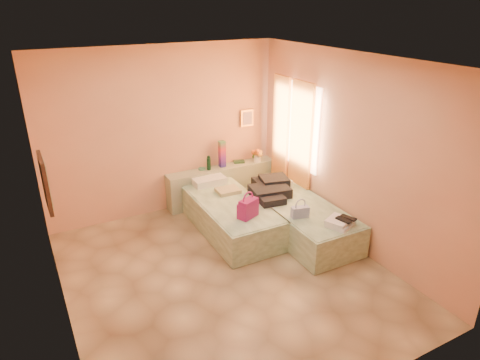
% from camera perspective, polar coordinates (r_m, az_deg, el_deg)
% --- Properties ---
extents(ground, '(4.50, 4.50, 0.00)m').
position_cam_1_polar(ground, '(5.92, -1.82, -12.42)').
color(ground, tan).
rests_on(ground, ground).
extents(room_walls, '(4.02, 4.51, 2.81)m').
position_cam_1_polar(room_walls, '(5.66, -2.78, 6.13)').
color(room_walls, '#E6A57A').
rests_on(room_walls, ground).
extents(headboard_ledge, '(2.05, 0.30, 0.65)m').
position_cam_1_polar(headboard_ledge, '(7.78, -2.40, -0.49)').
color(headboard_ledge, '#96A083').
rests_on(headboard_ledge, ground).
extents(bed_left, '(0.92, 2.01, 0.50)m').
position_cam_1_polar(bed_left, '(6.82, -1.32, -4.78)').
color(bed_left, beige).
rests_on(bed_left, ground).
extents(bed_right, '(0.92, 2.01, 0.50)m').
position_cam_1_polar(bed_right, '(6.75, 8.08, -5.31)').
color(bed_right, beige).
rests_on(bed_right, ground).
extents(water_bottle, '(0.07, 0.07, 0.25)m').
position_cam_1_polar(water_bottle, '(7.50, -4.19, 2.25)').
color(water_bottle, '#133420').
rests_on(water_bottle, headboard_ledge).
extents(rainbow_box, '(0.11, 0.11, 0.47)m').
position_cam_1_polar(rainbow_box, '(7.60, -2.40, 3.48)').
color(rainbow_box, '#96125F').
rests_on(rainbow_box, headboard_ledge).
extents(small_dish, '(0.13, 0.13, 0.03)m').
position_cam_1_polar(small_dish, '(7.55, -5.12, 1.48)').
color(small_dish, '#488568').
rests_on(small_dish, headboard_ledge).
extents(green_book, '(0.23, 0.19, 0.03)m').
position_cam_1_polar(green_book, '(7.86, -0.14, 2.46)').
color(green_book, '#2A4F2F').
rests_on(green_book, headboard_ledge).
extents(flower_vase, '(0.28, 0.28, 0.29)m').
position_cam_1_polar(flower_vase, '(7.86, 2.33, 3.46)').
color(flower_vase, silver).
rests_on(flower_vase, headboard_ledge).
extents(magenta_handbag, '(0.35, 0.27, 0.28)m').
position_cam_1_polar(magenta_handbag, '(6.19, 1.06, -3.76)').
color(magenta_handbag, '#96125F').
rests_on(magenta_handbag, bed_left).
extents(khaki_garment, '(0.38, 0.31, 0.06)m').
position_cam_1_polar(khaki_garment, '(7.00, -1.63, -1.42)').
color(khaki_garment, tan).
rests_on(khaki_garment, bed_left).
extents(clothes_pile, '(0.78, 0.78, 0.20)m').
position_cam_1_polar(clothes_pile, '(6.90, 4.39, -1.26)').
color(clothes_pile, black).
rests_on(clothes_pile, bed_right).
extents(blue_handbag, '(0.27, 0.17, 0.16)m').
position_cam_1_polar(blue_handbag, '(6.27, 8.01, -4.25)').
color(blue_handbag, '#465AAA').
rests_on(blue_handbag, bed_right).
extents(towel_stack, '(0.44, 0.41, 0.10)m').
position_cam_1_polar(towel_stack, '(6.16, 13.23, -5.54)').
color(towel_stack, white).
rests_on(towel_stack, bed_right).
extents(sandal_pair, '(0.22, 0.26, 0.02)m').
position_cam_1_polar(sandal_pair, '(6.13, 14.01, -5.08)').
color(sandal_pair, black).
rests_on(sandal_pair, towel_stack).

